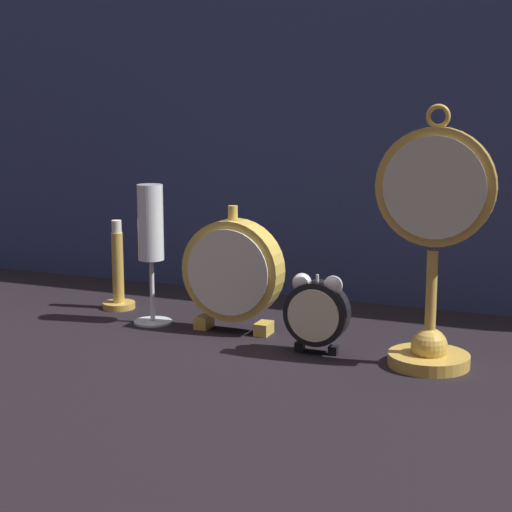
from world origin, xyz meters
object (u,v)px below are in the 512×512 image
Objects in this scene: alarm_clock_twin_bell at (317,310)px; brass_candlestick at (118,280)px; pocket_watch_on_stand at (433,253)px; mantel_clock_silver at (233,271)px; champagne_flute at (151,235)px.

brass_candlestick is at bearing 163.60° from alarm_clock_twin_bell.
mantel_clock_silver is (-0.30, 0.05, -0.06)m from pocket_watch_on_stand.
champagne_flute is 0.14m from brass_candlestick.
mantel_clock_silver is at bearing -13.69° from brass_candlestick.
brass_candlestick is (-0.23, 0.06, -0.04)m from mantel_clock_silver.
champagne_flute reaches higher than mantel_clock_silver.
pocket_watch_on_stand reaches higher than champagne_flute.
brass_candlestick reaches higher than alarm_clock_twin_bell.
mantel_clock_silver is 0.88× the size of champagne_flute.
mantel_clock_silver is at bearing 1.04° from champagne_flute.
champagne_flute is at bearing -31.40° from brass_candlestick.
alarm_clock_twin_bell is at bearing -20.46° from mantel_clock_silver.
mantel_clock_silver reaches higher than alarm_clock_twin_bell.
pocket_watch_on_stand is 1.78× the size of mantel_clock_silver.
alarm_clock_twin_bell is 0.51× the size of champagne_flute.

